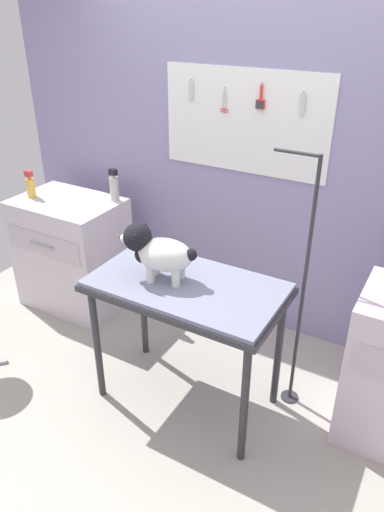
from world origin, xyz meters
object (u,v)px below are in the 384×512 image
at_px(pump_bottle_white, 114,187).
at_px(grooming_arm, 300,300).
at_px(counter_left, 73,253).
at_px(dog, 157,251).
at_px(grooming_table, 186,296).

bearing_deg(pump_bottle_white, grooming_arm, -12.96).
height_order(counter_left, pump_bottle_white, pump_bottle_white).
height_order(dog, pump_bottle_white, dog).
xyz_separation_m(grooming_table, grooming_arm, (0.56, 0.32, -0.03)).
relative_size(grooming_table, dog, 2.51).
bearing_deg(grooming_arm, dog, -153.30).
height_order(grooming_arm, pump_bottle_white, grooming_arm).
height_order(grooming_table, dog, dog).
height_order(grooming_arm, dog, grooming_arm).
bearing_deg(pump_bottle_white, counter_left, -150.37).
bearing_deg(counter_left, grooming_table, -20.42).
bearing_deg(grooming_arm, counter_left, 174.62).
xyz_separation_m(grooming_table, dog, (-0.16, -0.04, 0.26)).
relative_size(grooming_arm, pump_bottle_white, 6.42).
xyz_separation_m(dog, counter_left, (-1.19, 0.54, -0.58)).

